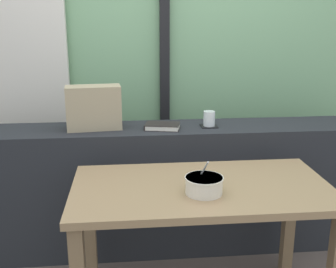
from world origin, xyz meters
name	(u,v)px	position (x,y,z in m)	size (l,w,h in m)	color
outdoor_backdrop	(167,24)	(0.00, 1.24, 1.40)	(4.80, 0.08, 2.80)	#7AAD7F
curtain_left_panel	(26,47)	(-1.00, 1.14, 1.25)	(0.56, 0.06, 2.50)	silver
window_divider_post	(165,39)	(-0.03, 1.17, 1.30)	(0.07, 0.05, 2.60)	black
dark_console_ledge	(178,188)	(0.00, 0.55, 0.40)	(2.80, 0.37, 0.81)	#23262B
breakfast_table	(201,205)	(0.03, -0.09, 0.58)	(1.23, 0.64, 0.69)	#826849
coaster_square	(209,126)	(0.19, 0.54, 0.81)	(0.10, 0.10, 0.01)	black
juice_glass	(209,119)	(0.19, 0.54, 0.85)	(0.07, 0.07, 0.09)	white
closed_book	(162,126)	(-0.10, 0.51, 0.82)	(0.23, 0.17, 0.03)	black
throw_pillow	(94,108)	(-0.51, 0.55, 0.94)	(0.32, 0.14, 0.26)	tan
soup_bowl	(204,185)	(0.03, -0.19, 0.73)	(0.17, 0.17, 0.16)	silver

